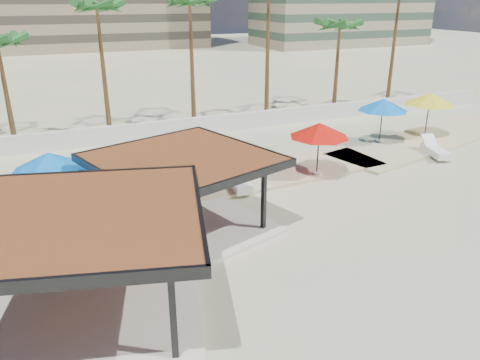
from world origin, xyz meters
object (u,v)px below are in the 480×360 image
Objects in this scene: pavilion_central at (183,186)px; lounger_b at (237,182)px; lounger_d at (435,151)px; umbrella_c at (319,130)px; pavilion_west at (86,254)px; lounger_c at (436,151)px.

pavilion_central is 4.91m from lounger_b.
pavilion_central is at bearing 117.33° from lounger_d.
pavilion_central is 3.19× the size of lounger_b.
umbrella_c is 8.41m from lounger_d.
pavilion_central is 5.83m from pavilion_west.
pavilion_central is 2.46× the size of umbrella_c.
lounger_b is 12.64m from lounger_d.
pavilion_west is (-4.11, -4.13, 0.13)m from pavilion_central.
umbrella_c is 8.51m from lounger_c.
lounger_b is (3.57, 3.02, -1.48)m from pavilion_central.
lounger_b is 0.96× the size of lounger_d.
lounger_d is at bearing -86.03° from lounger_b.
pavilion_central is 8.62m from umbrella_c.
lounger_b is 1.27× the size of lounger_c.
pavilion_central is 4.04× the size of lounger_c.
pavilion_central is 16.56m from lounger_d.
pavilion_west is 21.60m from lounger_d.
lounger_c is (8.22, 0.04, -2.19)m from umbrella_c.
pavilion_west is at bearing 136.89° from lounger_b.
lounger_c is at bearing -86.09° from lounger_b.
lounger_d is (-0.08, 0.01, 0.05)m from lounger_c.
lounger_b is (-4.50, 0.05, -2.14)m from umbrella_c.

